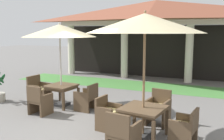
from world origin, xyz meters
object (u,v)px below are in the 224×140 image
Objects in this scene: patio_table_near_foreground at (61,88)px; patio_chair_mid_left_east at (185,129)px; patio_umbrella_near_foreground at (60,31)px; patio_chair_near_foreground_west at (39,90)px; patio_chair_mid_left_north at (158,109)px; patio_chair_near_foreground_south at (39,101)px; patio_umbrella_mid_left at (145,24)px; patio_chair_mid_left_west at (108,114)px; patio_chair_mid_left_south at (123,135)px; patio_chair_near_foreground_east at (87,98)px; patio_table_mid_left at (143,111)px.

patio_chair_mid_left_east is (4.16, -1.51, -0.20)m from patio_table_near_foreground.
patio_umbrella_near_foreground reaches higher than patio_chair_near_foreground_west.
patio_chair_mid_left_north is (-0.83, 1.09, 0.02)m from patio_chair_mid_left_east.
patio_chair_near_foreground_south is (-0.09, -1.01, -0.20)m from patio_table_near_foreground.
patio_chair_near_foreground_west is at bearing 1.22° from patio_chair_mid_left_north.
patio_chair_mid_left_west is at bearing 172.20° from patio_umbrella_mid_left.
patio_umbrella_mid_left is at bearing 90.00° from patio_chair_mid_left_north.
patio_chair_mid_left_south is 1.37m from patio_chair_mid_left_west.
patio_chair_mid_left_north reaches higher than patio_chair_near_foreground_south.
patio_table_mid_left is (2.20, -1.29, 0.24)m from patio_chair_near_foreground_east.
patio_table_mid_left is 1.00m from patio_chair_mid_left_east.
patio_chair_mid_left_north reaches higher than patio_table_near_foreground.
patio_table_mid_left is at bearing -23.28° from patio_umbrella_near_foreground.
patio_chair_near_foreground_east is 0.93× the size of patio_chair_mid_left_south.
patio_umbrella_mid_left reaches higher than patio_chair_mid_left_west.
patio_table_mid_left is 1.27× the size of patio_chair_mid_left_east.
patio_chair_mid_left_south is 1.09× the size of patio_chair_mid_left_east.
patio_chair_mid_left_south is at bearing -132.63° from patio_chair_near_foreground_east.
patio_chair_mid_left_south reaches higher than patio_chair_near_foreground_south.
patio_table_near_foreground is at bearing -26.57° from patio_umbrella_near_foreground.
patio_umbrella_near_foreground reaches higher than patio_chair_near_foreground_east.
patio_chair_mid_left_south is (2.06, -2.26, 0.02)m from patio_chair_near_foreground_east.
patio_chair_mid_left_south is (3.07, -2.34, -2.04)m from patio_umbrella_near_foreground.
patio_chair_mid_left_south is at bearing -97.80° from patio_table_mid_left.
patio_chair_mid_left_west is at bearing -0.96° from patio_chair_near_foreground_south.
patio_chair_near_foreground_east is 0.80× the size of patio_table_mid_left.
patio_chair_mid_left_east is 1.01× the size of patio_chair_mid_left_west.
patio_chair_near_foreground_south reaches higher than patio_chair_mid_left_west.
patio_chair_near_foreground_south is 1.06× the size of patio_chair_mid_left_east.
patio_umbrella_mid_left is 2.41m from patio_chair_mid_left_west.
patio_umbrella_mid_left is 3.18× the size of patio_chair_mid_left_north.
patio_chair_near_foreground_south is 0.97× the size of patio_chair_mid_left_south.
patio_chair_near_foreground_east is (1.09, 0.92, -0.01)m from patio_chair_near_foreground_south.
patio_chair_mid_left_east is at bearing 45.11° from patio_chair_mid_left_south.
patio_table_near_foreground is 1.03× the size of patio_chair_mid_left_south.
patio_chair_near_foreground_east is at bearing -4.91° from patio_umbrella_near_foreground.
patio_table_near_foreground is 0.34× the size of patio_umbrella_near_foreground.
patio_chair_mid_left_west is (-0.82, 1.10, -0.01)m from patio_chair_mid_left_south.
patio_umbrella_mid_left is 2.41m from patio_chair_mid_left_east.
patio_chair_mid_left_south is 1.94m from patio_chair_mid_left_north.
patio_chair_near_foreground_east reaches higher than patio_chair_mid_left_west.
patio_chair_mid_left_south is 1.37m from patio_chair_mid_left_east.
patio_chair_near_foreground_west is at bearing 175.09° from patio_table_near_foreground.
patio_chair_near_foreground_south is at bearing 173.56° from patio_umbrella_mid_left.
patio_chair_mid_left_north is at bearing 44.94° from patio_chair_mid_left_east.
patio_chair_mid_left_north is at bearing -93.11° from patio_chair_near_foreground_east.
patio_umbrella_near_foreground is 2.59× the size of patio_table_mid_left.
patio_chair_mid_left_north is at bearing 90.00° from patio_chair_mid_left_south.
patio_table_near_foreground is 0.32× the size of patio_umbrella_mid_left.
patio_umbrella_near_foreground reaches higher than patio_chair_mid_left_north.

